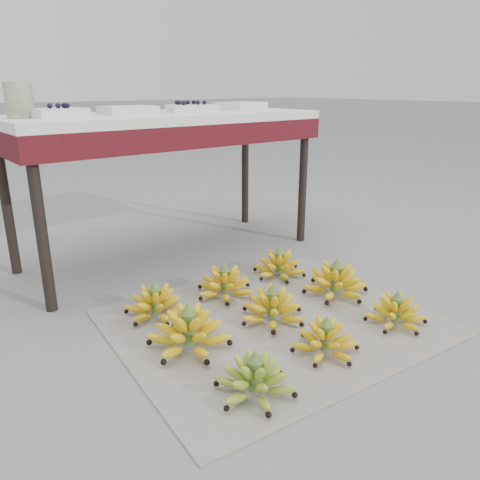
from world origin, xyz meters
TOP-DOWN VIEW (x-y plane):
  - ground at (0.00, 0.00)m, footprint 60.00×60.00m
  - newspaper_mat at (0.06, -0.02)m, footprint 1.35×1.17m
  - bunch_front_left at (-0.32, -0.34)m, footprint 0.29×0.29m
  - bunch_front_center at (0.04, -0.32)m, footprint 0.27×0.27m
  - bunch_front_right at (0.43, -0.35)m, footprint 0.28×0.28m
  - bunch_mid_left at (-0.32, 0.02)m, footprint 0.33×0.33m
  - bunch_mid_center at (0.06, -0.02)m, footprint 0.33×0.33m
  - bunch_mid_right at (0.46, -0.01)m, footprint 0.38×0.38m
  - bunch_back_left at (-0.29, 0.32)m, footprint 0.27×0.27m
  - bunch_back_center at (0.06, 0.30)m, footprint 0.32×0.32m
  - bunch_back_right at (0.41, 0.32)m, footprint 0.31×0.31m
  - vendor_table at (0.16, 0.94)m, footprint 1.66×0.66m
  - tray_far_left at (-0.41, 0.93)m, footprint 0.28×0.22m
  - tray_left at (-0.06, 0.93)m, footprint 0.26×0.19m
  - tray_right at (0.29, 0.91)m, footprint 0.28×0.23m
  - tray_far_right at (0.66, 0.94)m, footprint 0.32×0.26m
  - glass_jar at (-0.55, 0.96)m, footprint 0.14×0.14m

SIDE VIEW (x-z plane):
  - ground at x=0.00m, z-range 0.00..0.00m
  - newspaper_mat at x=0.06m, z-range 0.00..0.01m
  - bunch_front_right at x=0.43m, z-range -0.02..0.13m
  - bunch_front_center at x=0.04m, z-range -0.02..0.13m
  - bunch_front_left at x=-0.32m, z-range -0.02..0.14m
  - bunch_back_left at x=-0.29m, z-range -0.02..0.14m
  - bunch_back_right at x=0.41m, z-range -0.02..0.14m
  - bunch_back_center at x=0.06m, z-range -0.02..0.14m
  - bunch_mid_center at x=0.06m, z-range -0.02..0.15m
  - bunch_mid_right at x=0.46m, z-range -0.02..0.16m
  - bunch_mid_left at x=-0.32m, z-range -0.02..0.16m
  - vendor_table at x=0.16m, z-range 0.31..1.10m
  - tray_left at x=-0.06m, z-range 0.80..0.84m
  - tray_far_left at x=-0.41m, z-range 0.79..0.85m
  - tray_right at x=0.29m, z-range 0.79..0.85m
  - tray_far_right at x=0.66m, z-range 0.80..0.84m
  - glass_jar at x=-0.55m, z-range 0.80..0.95m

